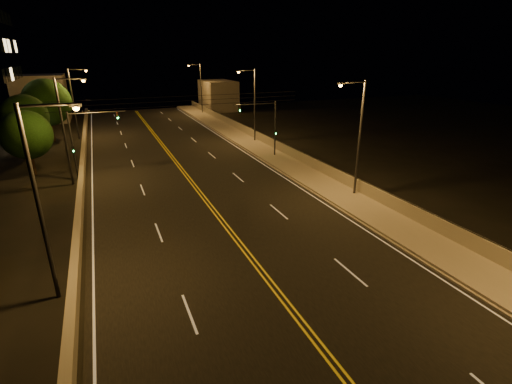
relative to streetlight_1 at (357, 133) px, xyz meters
name	(u,v)px	position (x,y,z in m)	size (l,w,h in m)	color
road	(220,219)	(-11.53, 0.02, -5.43)	(18.00, 120.00, 0.02)	black
sidewalk	(344,196)	(-0.73, 0.02, -5.29)	(3.60, 120.00, 0.30)	gray
curb	(325,200)	(-2.60, 0.02, -5.37)	(0.14, 120.00, 0.15)	gray
parapet_wall	(361,186)	(0.92, 0.02, -4.64)	(0.30, 120.00, 1.00)	gray
jersey_barrier	(78,237)	(-20.97, 0.02, -5.01)	(0.45, 120.00, 0.86)	gray
distant_building_right	(218,95)	(4.97, 53.44, -2.47)	(6.00, 10.00, 5.95)	gray
distant_building_left	(42,99)	(-27.53, 51.43, -1.50)	(8.00, 8.00, 7.88)	gray
parapet_rail	(362,180)	(0.92, 0.02, -4.11)	(0.06, 0.06, 120.00)	black
lane_markings	(221,219)	(-11.53, -0.05, -5.42)	(17.32, 116.00, 0.00)	silver
streetlight_1	(357,133)	(0.00, 0.00, 0.00)	(2.55, 0.28, 9.46)	#2D2D33
streetlight_2	(253,101)	(0.00, 21.87, 0.00)	(2.55, 0.28, 9.46)	#2D2D33
streetlight_3	(200,86)	(0.00, 49.00, 0.00)	(2.55, 0.28, 9.46)	#2D2D33
streetlight_4	(43,194)	(-21.46, -5.68, 0.00)	(2.55, 0.28, 9.46)	#2D2D33
streetlight_5	(66,125)	(-21.46, 12.56, 0.00)	(2.55, 0.28, 9.46)	#2D2D33
streetlight_6	(75,99)	(-21.46, 33.34, 0.00)	(2.55, 0.28, 9.46)	#2D2D33
traffic_signal_right	(267,123)	(-1.50, 13.92, -1.43)	(5.11, 0.31, 6.39)	#2D2D33
traffic_signal_left	(83,137)	(-20.36, 13.92, -1.43)	(5.11, 0.31, 6.39)	#2D2D33
overhead_wires	(185,101)	(-11.53, 9.52, 1.96)	(22.00, 0.03, 0.83)	black
tree_0	(26,135)	(-25.37, 17.16, -1.45)	(4.68, 4.68, 6.34)	black
tree_1	(25,117)	(-26.69, 26.65, -1.06)	(5.13, 5.13, 6.95)	black
tree_2	(47,102)	(-24.86, 33.05, -0.22)	(6.11, 6.11, 8.28)	black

